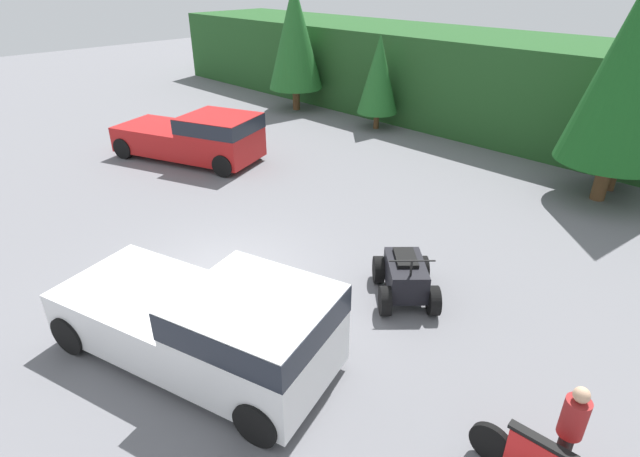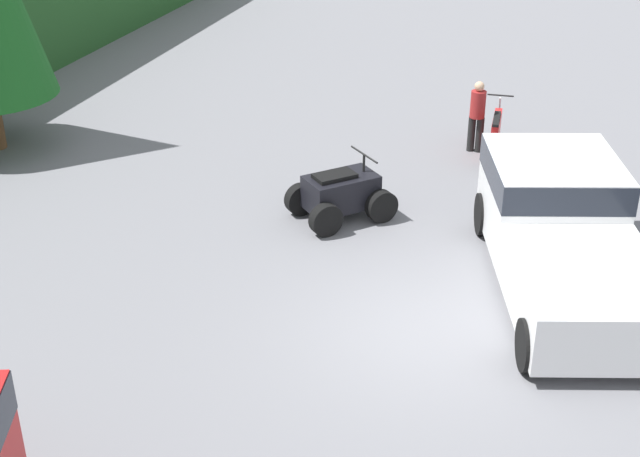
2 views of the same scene
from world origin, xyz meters
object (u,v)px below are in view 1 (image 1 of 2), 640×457
object	(u,v)px
quad_atv	(405,278)
pickup_truck_red	(199,136)
rider_person	(570,429)
pickup_truck_second	(213,323)

from	to	relation	value
quad_atv	pickup_truck_red	bearing A→B (deg)	-144.72
quad_atv	rider_person	distance (m)	4.69
pickup_truck_red	quad_atv	size ratio (longest dim) A/B	2.73
pickup_truck_red	rider_person	world-z (taller)	pickup_truck_red
pickup_truck_red	rider_person	size ratio (longest dim) A/B	3.63
rider_person	quad_atv	bearing A→B (deg)	155.71
pickup_truck_second	quad_atv	xyz separation A→B (m)	(1.10, 4.19, -0.47)
pickup_truck_red	quad_atv	world-z (taller)	pickup_truck_red
quad_atv	rider_person	bearing A→B (deg)	19.16
pickup_truck_red	pickup_truck_second	bearing A→B (deg)	-52.05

